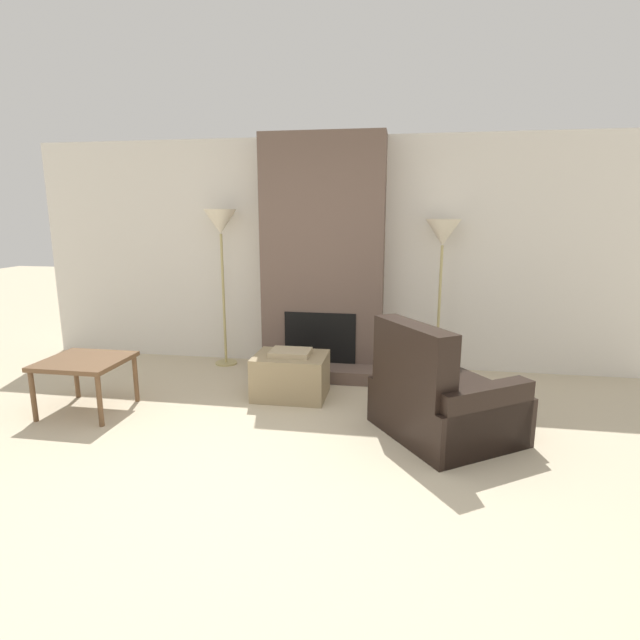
# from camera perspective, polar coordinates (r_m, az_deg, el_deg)

# --- Properties ---
(ground_plane) EXTENTS (24.00, 24.00, 0.00)m
(ground_plane) POSITION_cam_1_polar(r_m,az_deg,el_deg) (3.57, -6.51, -17.71)
(ground_plane) COLOR beige
(wall_back) EXTENTS (7.02, 0.06, 2.60)m
(wall_back) POSITION_cam_1_polar(r_m,az_deg,el_deg) (5.82, 0.75, 7.51)
(wall_back) COLOR silver
(wall_back) RESTS_ON ground_plane
(fireplace) EXTENTS (1.34, 0.77, 2.60)m
(fireplace) POSITION_cam_1_polar(r_m,az_deg,el_deg) (5.57, 0.34, 6.72)
(fireplace) COLOR brown
(fireplace) RESTS_ON ground_plane
(ottoman) EXTENTS (0.70, 0.54, 0.47)m
(ottoman) POSITION_cam_1_polar(r_m,az_deg,el_deg) (4.91, -3.36, -6.29)
(ottoman) COLOR #998460
(ottoman) RESTS_ON ground_plane
(armchair) EXTENTS (1.31, 1.33, 0.95)m
(armchair) POSITION_cam_1_polar(r_m,az_deg,el_deg) (4.17, 13.40, -9.13)
(armchair) COLOR black
(armchair) RESTS_ON ground_plane
(side_table) EXTENTS (0.71, 0.66, 0.49)m
(side_table) POSITION_cam_1_polar(r_m,az_deg,el_deg) (4.96, -25.30, -4.71)
(side_table) COLOR brown
(side_table) RESTS_ON ground_plane
(floor_lamp_left) EXTENTS (0.37, 0.37, 1.81)m
(floor_lamp_left) POSITION_cam_1_polar(r_m,az_deg,el_deg) (5.85, -11.28, 10.18)
(floor_lamp_left) COLOR tan
(floor_lamp_left) RESTS_ON ground_plane
(floor_lamp_right) EXTENTS (0.37, 0.37, 1.71)m
(floor_lamp_right) POSITION_cam_1_polar(r_m,az_deg,el_deg) (5.49, 13.83, 8.94)
(floor_lamp_right) COLOR tan
(floor_lamp_right) RESTS_ON ground_plane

